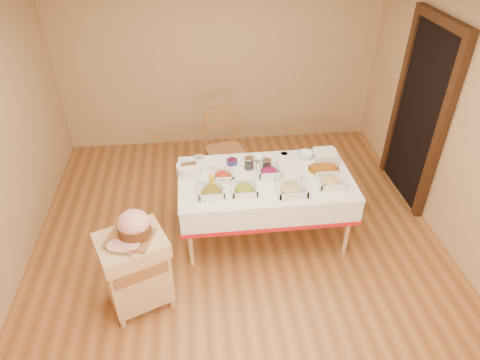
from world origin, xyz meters
name	(u,v)px	position (x,y,z in m)	size (l,w,h in m)	color
room_shell	(240,149)	(0.00, 0.00, 1.30)	(5.00, 5.00, 5.00)	#9B5F30
doorway	(420,112)	(2.20, 0.90, 1.11)	(0.09, 1.10, 2.20)	black
dining_table	(265,190)	(0.30, 0.30, 0.60)	(1.82, 1.02, 0.76)	tan
butcher_cart	(136,268)	(-1.01, -0.55, 0.46)	(0.71, 0.65, 0.81)	tan
dining_chair	(224,149)	(-0.05, 1.34, 0.52)	(0.53, 0.52, 1.01)	#925D2F
ham_on_board	(133,227)	(-0.97, -0.52, 0.92)	(0.40, 0.38, 0.26)	#925D2F
serving_dish_a	(211,191)	(-0.28, 0.08, 0.80)	(0.26, 0.26, 0.11)	silver
serving_dish_b	(244,189)	(0.05, 0.08, 0.79)	(0.25, 0.25, 0.10)	silver
serving_dish_c	(291,189)	(0.51, 0.01, 0.80)	(0.29, 0.29, 0.12)	silver
serving_dish_d	(330,181)	(0.94, 0.10, 0.79)	(0.26, 0.26, 0.10)	silver
serving_dish_e	(223,175)	(-0.15, 0.34, 0.79)	(0.23, 0.22, 0.11)	silver
serving_dish_f	(269,171)	(0.35, 0.36, 0.80)	(0.26, 0.24, 0.12)	silver
small_bowl_left	(199,159)	(-0.38, 0.69, 0.79)	(0.13, 0.13, 0.06)	silver
small_bowl_mid	(232,161)	(-0.02, 0.61, 0.79)	(0.12, 0.12, 0.05)	navy
small_bowl_right	(284,155)	(0.57, 0.67, 0.79)	(0.10, 0.10, 0.05)	silver
bowl_white_imported	(258,158)	(0.28, 0.66, 0.78)	(0.15, 0.15, 0.04)	silver
bowl_small_imported	(305,155)	(0.82, 0.65, 0.79)	(0.17, 0.17, 0.05)	silver
preserve_jar_left	(249,164)	(0.15, 0.49, 0.82)	(0.11, 0.11, 0.13)	silver
preserve_jar_right	(267,165)	(0.34, 0.45, 0.81)	(0.09, 0.09, 0.12)	silver
mustard_bottle	(212,180)	(-0.27, 0.20, 0.84)	(0.06, 0.06, 0.18)	gold
bread_basket	(189,169)	(-0.49, 0.48, 0.81)	(0.27, 0.27, 0.12)	white
plate_stack	(325,156)	(1.01, 0.56, 0.82)	(0.23, 0.23, 0.11)	silver
brass_platter	(323,169)	(0.94, 0.36, 0.78)	(0.34, 0.24, 0.04)	gold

